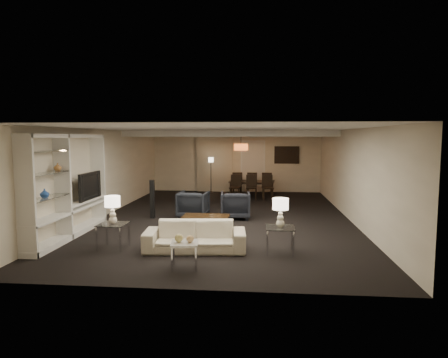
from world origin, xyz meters
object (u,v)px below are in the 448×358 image
Objects in this scene: vase_blue at (45,193)px; chair_nm at (251,187)px; television at (85,186)px; dining_table at (252,189)px; armchair_left at (193,204)px; side_table_left at (113,236)px; side_table_right at (280,240)px; vase_amber at (58,167)px; pendant_light at (241,147)px; sofa at (195,236)px; floor_lamp at (211,175)px; coffee_table at (206,224)px; marble_table at (185,255)px; armchair_right at (235,205)px; chair_fl at (237,183)px; table_lamp_right at (280,213)px; floor_speaker at (152,199)px; chair_nl at (235,187)px; chair_fr at (267,183)px; table_lamp_left at (113,210)px; chair_fm at (252,183)px; chair_nr at (268,187)px.

chair_nm is at bearing 60.19° from vase_blue.
television is 7.10m from dining_table.
television is (-2.41, -1.66, 0.71)m from armchair_left.
side_table_left and side_table_right have the same top height.
armchair_left is 4.86× the size of vase_amber.
pendant_light is at bearing -122.65° from dining_table.
television is (-3.01, 1.64, 0.79)m from sofa.
floor_lamp is at bearing -18.97° from television.
coffee_table is 2.40× the size of marble_table.
floor_lamp reaches higher than armchair_right.
dining_table reaches higher than marble_table.
pendant_light is 2.23m from floor_lamp.
floor_lamp is (-0.72, 9.40, 0.50)m from marble_table.
television reaches higher than chair_fl.
dining_table is at bearing 62.33° from vase_blue.
vase_blue is at bearing 59.59° from armchair_left.
vase_amber is at bearing 175.24° from table_lamp_right.
side_table_left is 0.51× the size of floor_speaker.
armchair_right is 4.04m from television.
chair_nl reaches higher than coffee_table.
chair_fr reaches higher than armchair_left.
coffee_table is at bearing 43.26° from table_lamp_left.
sofa is at bearing 84.26° from chair_fl.
floor_lamp reaches higher than chair_fl.
chair_fm is at bearing -6.04° from floor_lamp.
side_table_left is at bearing 180.00° from side_table_right.
chair_nl is (3.38, 5.18, -0.64)m from television.
chair_nr is at bearing 78.83° from marble_table.
chair_fm is (2.71, 5.00, -0.10)m from floor_speaker.
television is 1.31× the size of chair_fr.
dining_table is at bearing -99.09° from armchair_right.
side_table_right is 0.62× the size of chair_nl.
floor_lamp reaches higher than floor_speaker.
chair_fr is (1.00, 1.19, -1.47)m from pendant_light.
floor_speaker is at bearing 0.14° from armchair_right.
chair_nl is at bearing -90.28° from armchair_right.
chair_nm is (2.66, 6.83, -0.36)m from table_lamp_left.
floor_speaker is at bearing -121.22° from pendant_light.
chair_fr is at bearing 74.34° from sofa.
table_lamp_right is at bearing -72.05° from chair_nl.
dining_table is 1.92× the size of chair_fl.
marble_table is 4.16m from television.
chair_fr reaches higher than side_table_left.
chair_nm is at bearing 83.06° from marble_table.
table_lamp_left reaches higher than armchair_left.
armchair_right is at bearing 87.22° from chair_fm.
vase_amber is at bearing -122.83° from chair_nm.
chair_nr is at bearing 72.33° from sofa.
vase_blue is at bearing 39.52° from armchair_right.
vase_blue is (-0.03, -1.82, 0.07)m from television.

